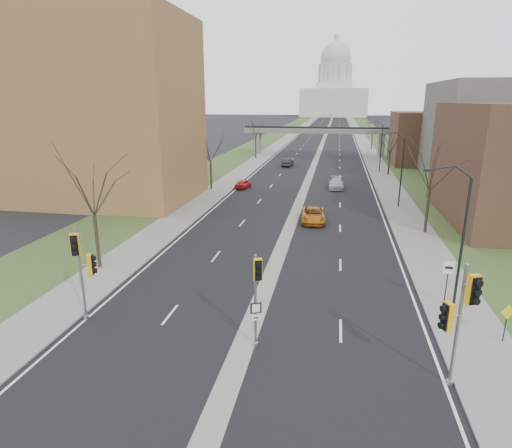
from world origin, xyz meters
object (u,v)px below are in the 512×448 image
(signal_pole_left, at_px, (82,261))
(car_left_near, at_px, (243,184))
(signal_pole_median, at_px, (257,286))
(speed_limit_sign, at_px, (448,275))
(warning_sign, at_px, (507,318))
(signal_pole_right, at_px, (459,311))
(car_right_near, at_px, (313,215))
(car_right_mid, at_px, (336,183))
(car_left_far, at_px, (288,162))

(signal_pole_left, bearing_deg, car_left_near, 67.01)
(signal_pole_left, distance_m, signal_pole_median, 10.16)
(signal_pole_left, height_order, speed_limit_sign, signal_pole_left)
(speed_limit_sign, distance_m, warning_sign, 4.41)
(signal_pole_right, height_order, warning_sign, signal_pole_right)
(warning_sign, bearing_deg, signal_pole_left, 165.54)
(warning_sign, relative_size, car_right_near, 0.40)
(speed_limit_sign, relative_size, car_right_mid, 0.57)
(speed_limit_sign, relative_size, warning_sign, 1.36)
(car_left_near, height_order, car_right_mid, car_right_mid)
(signal_pole_left, relative_size, car_left_far, 1.26)
(signal_pole_right, height_order, car_left_far, signal_pole_right)
(signal_pole_left, distance_m, speed_limit_sign, 21.47)
(signal_pole_median, relative_size, signal_pole_right, 0.87)
(signal_pole_left, xyz_separation_m, car_left_near, (0.56, 39.40, -3.05))
(signal_pole_left, xyz_separation_m, car_left_far, (4.48, 61.59, -2.96))
(signal_pole_median, bearing_deg, signal_pole_left, 148.97)
(signal_pole_median, height_order, signal_pole_right, signal_pole_right)
(car_left_near, distance_m, car_right_mid, 13.43)
(signal_pole_right, xyz_separation_m, car_left_near, (-18.48, 42.02, -3.17))
(signal_pole_left, height_order, signal_pole_median, signal_pole_left)
(speed_limit_sign, bearing_deg, signal_pole_right, -96.63)
(warning_sign, xyz_separation_m, car_left_far, (-18.26, 59.76, -0.75))
(speed_limit_sign, xyz_separation_m, warning_sign, (2.09, -3.83, -0.60))
(car_right_mid, bearing_deg, speed_limit_sign, -79.51)
(signal_pole_median, bearing_deg, car_left_near, 78.44)
(signal_pole_left, bearing_deg, speed_limit_sign, -6.84)
(car_left_near, bearing_deg, signal_pole_left, 97.00)
(car_left_near, xyz_separation_m, car_right_near, (10.99, -16.00, 0.10))
(car_left_far, distance_m, car_right_mid, 21.97)
(warning_sign, relative_size, car_right_mid, 0.42)
(warning_sign, distance_m, car_left_near, 43.64)
(signal_pole_median, bearing_deg, car_right_near, 61.80)
(signal_pole_right, height_order, car_right_near, signal_pole_right)
(car_left_far, bearing_deg, signal_pole_right, 108.50)
(car_right_near, relative_size, car_right_mid, 1.06)
(car_right_near, bearing_deg, signal_pole_left, -120.07)
(car_right_near, bearing_deg, speed_limit_sign, -66.65)
(signal_pole_left, height_order, car_right_mid, signal_pole_left)
(car_right_mid, bearing_deg, car_right_near, -97.27)
(car_right_near, distance_m, car_right_mid, 18.43)
(signal_pole_right, bearing_deg, car_right_near, 83.93)
(car_left_far, relative_size, car_right_mid, 0.89)
(signal_pole_right, height_order, car_left_near, signal_pole_right)
(signal_pole_median, height_order, speed_limit_sign, signal_pole_median)
(car_left_far, bearing_deg, car_right_mid, 120.81)
(signal_pole_median, relative_size, car_left_far, 1.13)
(signal_pole_median, bearing_deg, warning_sign, -11.75)
(car_right_near, height_order, car_right_mid, car_right_near)
(car_left_near, bearing_deg, car_right_near, 132.30)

